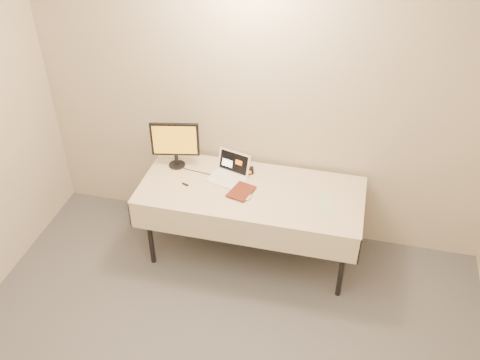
% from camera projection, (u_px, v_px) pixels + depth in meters
% --- Properties ---
extents(back_wall, '(4.00, 0.10, 2.70)m').
position_uv_depth(back_wall, '(264.00, 99.00, 4.42)').
color(back_wall, beige).
rests_on(back_wall, ground).
extents(table, '(1.86, 0.81, 0.74)m').
position_uv_depth(table, '(251.00, 195.00, 4.47)').
color(table, black).
rests_on(table, ground).
extents(laptop, '(0.36, 0.34, 0.20)m').
position_uv_depth(laptop, '(230.00, 172.00, 4.54)').
color(laptop, white).
rests_on(laptop, table).
extents(monitor, '(0.41, 0.17, 0.43)m').
position_uv_depth(monitor, '(175.00, 141.00, 4.57)').
color(monitor, black).
rests_on(monitor, table).
extents(book, '(0.17, 0.07, 0.23)m').
position_uv_depth(book, '(232.00, 179.00, 4.36)').
color(book, maroon).
rests_on(book, table).
extents(alarm_clock, '(0.13, 0.08, 0.05)m').
position_uv_depth(alarm_clock, '(246.00, 170.00, 4.61)').
color(alarm_clock, black).
rests_on(alarm_clock, table).
extents(clicker, '(0.07, 0.09, 0.02)m').
position_uv_depth(clicker, '(249.00, 197.00, 4.33)').
color(clicker, '#BEBEC0').
rests_on(clicker, table).
extents(paper_form, '(0.19, 0.30, 0.00)m').
position_uv_depth(paper_form, '(325.00, 200.00, 4.32)').
color(paper_form, '#B0D6AA').
rests_on(paper_form, table).
extents(usb_dongle, '(0.06, 0.04, 0.01)m').
position_uv_depth(usb_dongle, '(185.00, 184.00, 4.48)').
color(usb_dongle, black).
rests_on(usb_dongle, table).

